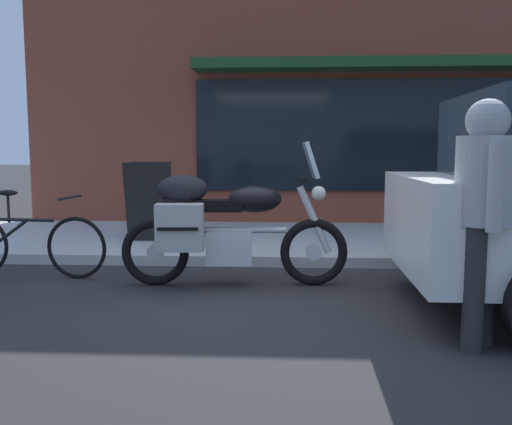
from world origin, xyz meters
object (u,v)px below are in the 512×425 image
object	(u,v)px
touring_motorcycle	(221,224)
parked_bicycle	(27,243)
pedestrian_walking	(485,194)
sandwich_board_sign	(148,201)

from	to	relation	value
touring_motorcycle	parked_bicycle	distance (m)	2.11
parked_bicycle	pedestrian_walking	distance (m)	4.46
parked_bicycle	sandwich_board_sign	xyz separation A→B (m)	(0.88, 1.63, 0.29)
parked_bicycle	sandwich_board_sign	world-z (taller)	sandwich_board_sign
touring_motorcycle	parked_bicycle	world-z (taller)	touring_motorcycle
touring_motorcycle	sandwich_board_sign	distance (m)	2.26
pedestrian_walking	sandwich_board_sign	distance (m)	4.69
touring_motorcycle	sandwich_board_sign	xyz separation A→B (m)	(-1.20, 1.91, 0.04)
parked_bicycle	pedestrian_walking	world-z (taller)	pedestrian_walking
pedestrian_walking	sandwich_board_sign	xyz separation A→B (m)	(-3.13, 3.48, -0.40)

